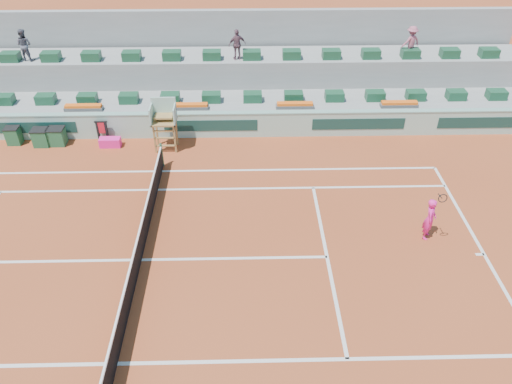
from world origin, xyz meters
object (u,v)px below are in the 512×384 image
drink_cooler_a (57,136)px  umpire_chair (164,118)px  player_bag (110,142)px  tennis_player (430,219)px

drink_cooler_a → umpire_chair: bearing=-4.5°
player_bag → drink_cooler_a: size_ratio=1.15×
player_bag → umpire_chair: bearing=-3.3°
drink_cooler_a → tennis_player: (15.25, -6.91, 0.41)m
player_bag → drink_cooler_a: bearing=174.2°
player_bag → umpire_chair: 2.97m
player_bag → tennis_player: (12.77, -6.66, 0.62)m
player_bag → drink_cooler_a: 2.50m
umpire_chair → drink_cooler_a: umpire_chair is taller
drink_cooler_a → tennis_player: bearing=-24.4°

